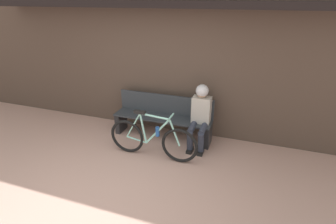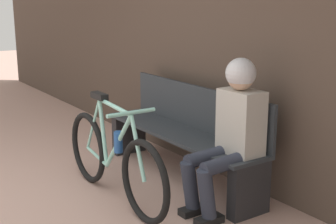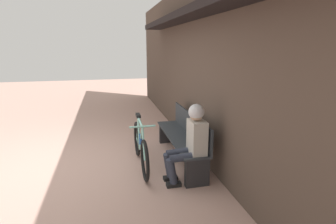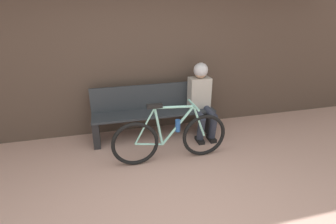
# 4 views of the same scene
# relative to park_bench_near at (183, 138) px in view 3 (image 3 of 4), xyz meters

# --- Properties ---
(ground_plane) EXTENTS (24.00, 24.00, 0.00)m
(ground_plane) POSITION_rel_park_bench_near_xyz_m (-0.20, -2.01, -0.41)
(ground_plane) COLOR tan
(storefront_wall) EXTENTS (12.00, 0.56, 3.20)m
(storefront_wall) POSITION_rel_park_bench_near_xyz_m (-0.20, 0.37, 1.25)
(storefront_wall) COLOR #4C3D33
(storefront_wall) RESTS_ON ground_plane
(park_bench_near) EXTENTS (1.94, 0.42, 0.85)m
(park_bench_near) POSITION_rel_park_bench_near_xyz_m (0.00, 0.00, 0.00)
(park_bench_near) COLOR #2D3338
(park_bench_near) RESTS_ON ground_plane
(bicycle) EXTENTS (1.62, 0.40, 0.86)m
(bicycle) POSITION_rel_park_bench_near_xyz_m (0.08, -0.77, -0.06)
(bicycle) COLOR black
(bicycle) RESTS_ON ground_plane
(person_seated) EXTENTS (0.34, 0.60, 1.19)m
(person_seated) POSITION_rel_park_bench_near_xyz_m (0.76, -0.11, 0.27)
(person_seated) COLOR #2D3342
(person_seated) RESTS_ON ground_plane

